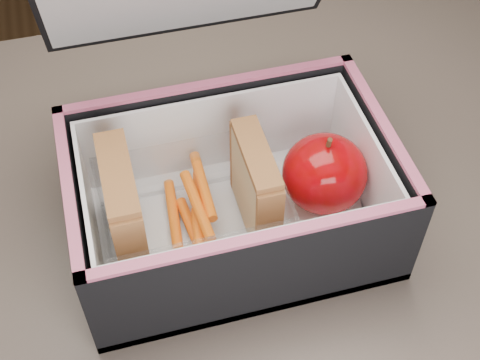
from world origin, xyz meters
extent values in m
cube|color=brown|center=(0.00, 0.00, 0.73)|extent=(1.20, 0.80, 0.03)
cube|color=#382D26|center=(0.55, 0.35, 0.36)|extent=(0.05, 0.05, 0.72)
cube|color=tan|center=(-0.07, 0.02, 0.82)|extent=(0.01, 0.10, 0.10)
cube|color=#B05C6B|center=(-0.06, 0.02, 0.81)|extent=(0.01, 0.09, 0.10)
cube|color=tan|center=(-0.06, 0.02, 0.82)|extent=(0.01, 0.10, 0.10)
cube|color=brown|center=(-0.06, 0.02, 0.87)|extent=(0.03, 0.10, 0.01)
cube|color=tan|center=(0.05, 0.02, 0.81)|extent=(0.01, 0.09, 0.09)
cube|color=#B05C6B|center=(0.06, 0.02, 0.81)|extent=(0.01, 0.08, 0.09)
cube|color=tan|center=(0.07, 0.02, 0.81)|extent=(0.01, 0.09, 0.09)
cube|color=brown|center=(0.06, 0.02, 0.86)|extent=(0.02, 0.09, 0.01)
cylinder|color=orange|center=(0.00, 0.02, 0.77)|extent=(0.02, 0.09, 0.01)
cylinder|color=orange|center=(0.00, -0.01, 0.78)|extent=(0.02, 0.09, 0.01)
cylinder|color=orange|center=(0.00, 0.03, 0.80)|extent=(0.02, 0.09, 0.01)
cylinder|color=orange|center=(-0.02, 0.04, 0.77)|extent=(0.02, 0.09, 0.01)
cylinder|color=orange|center=(0.01, 0.04, 0.78)|extent=(0.03, 0.08, 0.01)
cylinder|color=orange|center=(0.02, 0.05, 0.80)|extent=(0.01, 0.08, 0.01)
cube|color=white|center=(0.13, 0.03, 0.77)|extent=(0.10, 0.10, 0.01)
ellipsoid|color=#800600|center=(0.13, 0.02, 0.81)|extent=(0.08, 0.08, 0.08)
cylinder|color=#432B18|center=(0.13, 0.02, 0.85)|extent=(0.01, 0.01, 0.01)
camera|label=1|loc=(-0.06, -0.36, 1.30)|focal=50.00mm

